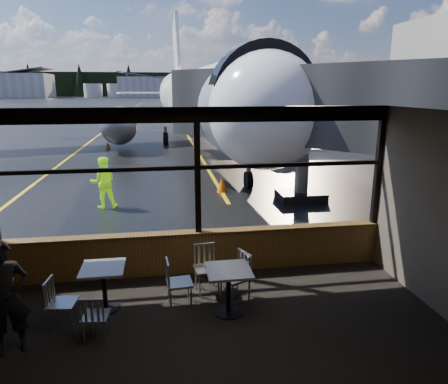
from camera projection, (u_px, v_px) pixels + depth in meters
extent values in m
plane|color=black|center=(163.00, 101.00, 123.40)|extent=(520.00, 520.00, 0.00)
cube|color=black|center=(219.00, 362.00, 5.77)|extent=(8.00, 6.00, 0.01)
cube|color=#38332D|center=(218.00, 117.00, 4.89)|extent=(8.00, 6.00, 0.04)
cube|color=brown|center=(199.00, 252.00, 8.52)|extent=(8.00, 0.28, 0.90)
cube|color=black|center=(196.00, 115.00, 7.79)|extent=(8.00, 0.18, 0.30)
cube|color=black|center=(197.00, 172.00, 8.08)|extent=(0.12, 0.12, 2.60)
cube|color=black|center=(378.00, 167.00, 8.67)|extent=(0.12, 0.12, 2.60)
cube|color=black|center=(197.00, 167.00, 8.06)|extent=(8.00, 0.10, 0.08)
imported|color=black|center=(6.00, 298.00, 5.80)|extent=(0.75, 0.63, 1.77)
imported|color=#BFF219|center=(103.00, 182.00, 13.13)|extent=(0.93, 0.78, 1.70)
cone|color=orange|center=(222.00, 185.00, 15.24)|extent=(0.41, 0.41, 0.57)
cone|color=orange|center=(108.00, 145.00, 26.50)|extent=(0.32, 0.32, 0.44)
cylinder|color=silver|center=(93.00, 91.00, 177.45)|extent=(8.00, 8.00, 6.00)
cylinder|color=silver|center=(116.00, 91.00, 178.95)|extent=(8.00, 8.00, 6.00)
cylinder|color=silver|center=(139.00, 91.00, 180.44)|extent=(8.00, 8.00, 6.00)
cube|color=black|center=(161.00, 84.00, 207.96)|extent=(360.00, 3.00, 12.00)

